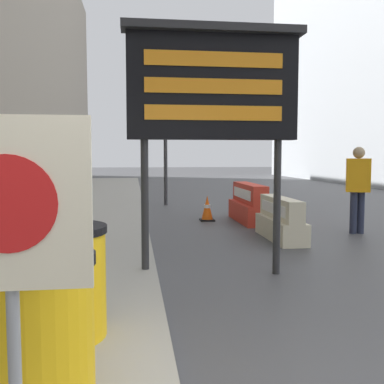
{
  "coord_description": "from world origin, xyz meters",
  "views": [
    {
      "loc": [
        -0.29,
        -2.29,
        1.61
      ],
      "look_at": [
        1.06,
        8.06,
        0.77
      ],
      "focal_mm": 42.0,
      "sensor_mm": 36.0,
      "label": 1
    }
  ],
  "objects": [
    {
      "name": "jersey_barrier_red_striped",
      "position": [
        2.52,
        8.35,
        0.41
      ],
      "size": [
        0.61,
        2.03,
        0.93
      ],
      "color": "red",
      "rests_on": "ground_plane"
    },
    {
      "name": "message_board",
      "position": [
        0.75,
        3.55,
        2.5
      ],
      "size": [
        2.35,
        0.36,
        3.27
      ],
      "color": "#28282B",
      "rests_on": "ground_plane"
    },
    {
      "name": "warning_sign",
      "position": [
        -0.84,
        -0.25,
        1.3
      ],
      "size": [
        0.72,
        0.08,
        1.67
      ],
      "color": "gray",
      "rests_on": "sidewalk_left"
    },
    {
      "name": "traffic_light_near_curb",
      "position": [
        0.75,
        12.21,
        2.74
      ],
      "size": [
        0.28,
        0.44,
        3.77
      ],
      "color": "#2D2D30",
      "rests_on": "ground_plane"
    },
    {
      "name": "jersey_barrier_cream",
      "position": [
        2.52,
        6.0,
        0.36
      ],
      "size": [
        0.51,
        1.77,
        0.81
      ],
      "color": "beige",
      "rests_on": "ground_plane"
    },
    {
      "name": "barrel_drum_middle",
      "position": [
        -0.91,
        1.43,
        0.58
      ],
      "size": [
        0.8,
        0.8,
        0.92
      ],
      "color": "yellow",
      "rests_on": "sidewalk_left"
    },
    {
      "name": "barrel_drum_foreground",
      "position": [
        -0.91,
        0.35,
        0.58
      ],
      "size": [
        0.8,
        0.8,
        0.92
      ],
      "color": "yellow",
      "rests_on": "sidewalk_left"
    },
    {
      "name": "traffic_cone_near",
      "position": [
        1.51,
        8.62,
        0.31
      ],
      "size": [
        0.35,
        0.35,
        0.63
      ],
      "color": "black",
      "rests_on": "ground_plane"
    },
    {
      "name": "pedestrian_worker",
      "position": [
        4.3,
        6.42,
        1.06
      ],
      "size": [
        0.54,
        0.45,
        1.79
      ],
      "rotation": [
        0.0,
        0.0,
        5.87
      ],
      "color": "#23283D",
      "rests_on": "ground_plane"
    }
  ]
}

